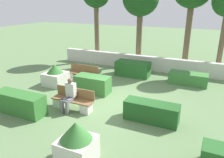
# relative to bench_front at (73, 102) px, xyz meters

# --- Properties ---
(ground_plane) EXTENTS (60.00, 60.00, 0.00)m
(ground_plane) POSITION_rel_bench_front_xyz_m (1.40, 1.08, -0.31)
(ground_plane) COLOR #607F51
(perimeter_wall) EXTENTS (12.34, 0.30, 0.87)m
(perimeter_wall) POSITION_rel_bench_front_xyz_m (1.40, 6.41, 0.12)
(perimeter_wall) COLOR beige
(perimeter_wall) RESTS_ON ground_plane
(bench_front) EXTENTS (1.73, 0.48, 0.83)m
(bench_front) POSITION_rel_bench_front_xyz_m (0.00, 0.00, 0.00)
(bench_front) COLOR brown
(bench_front) RESTS_ON ground_plane
(bench_left_side) EXTENTS (1.71, 0.48, 0.83)m
(bench_left_side) POSITION_rel_bench_front_xyz_m (-1.45, 3.04, -0.00)
(bench_left_side) COLOR brown
(bench_left_side) RESTS_ON ground_plane
(person_seated_man) EXTENTS (0.38, 0.63, 1.29)m
(person_seated_man) POSITION_rel_bench_front_xyz_m (-0.05, -0.14, 0.39)
(person_seated_man) COLOR slate
(person_seated_man) RESTS_ON ground_plane
(hedge_block_near_right) EXTENTS (1.92, 0.63, 0.71)m
(hedge_block_near_right) POSITION_rel_bench_front_xyz_m (3.07, 0.39, 0.05)
(hedge_block_near_right) COLOR #235623
(hedge_block_near_right) RESTS_ON ground_plane
(hedge_block_mid_left) EXTENTS (1.94, 0.89, 0.84)m
(hedge_block_mid_left) POSITION_rel_bench_front_xyz_m (0.75, 4.92, 0.11)
(hedge_block_mid_left) COLOR #286028
(hedge_block_mid_left) RESTS_ON ground_plane
(hedge_block_mid_right) EXTENTS (1.92, 0.78, 0.60)m
(hedge_block_mid_right) POSITION_rel_bench_front_xyz_m (3.81, 4.83, -0.01)
(hedge_block_mid_right) COLOR #3D7A38
(hedge_block_mid_right) RESTS_ON ground_plane
(hedge_block_far_left) EXTENTS (1.64, 0.75, 0.80)m
(hedge_block_far_left) POSITION_rel_bench_front_xyz_m (-0.13, 1.83, 0.09)
(hedge_block_far_left) COLOR #3D7A38
(hedge_block_far_left) RESTS_ON ground_plane
(hedge_block_far_right) EXTENTS (2.11, 0.67, 0.80)m
(hedge_block_far_right) POSITION_rel_bench_front_xyz_m (-1.65, -1.12, 0.09)
(hedge_block_far_right) COLOR #33702D
(hedge_block_far_right) RESTS_ON ground_plane
(planter_corner_left) EXTENTS (0.89, 0.89, 1.21)m
(planter_corner_left) POSITION_rel_bench_front_xyz_m (1.87, -2.54, 0.28)
(planter_corner_left) COLOR beige
(planter_corner_left) RESTS_ON ground_plane
(planter_corner_right) EXTENTS (1.05, 1.05, 1.08)m
(planter_corner_right) POSITION_rel_bench_front_xyz_m (-2.34, 1.88, 0.17)
(planter_corner_right) COLOR beige
(planter_corner_right) RESTS_ON ground_plane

